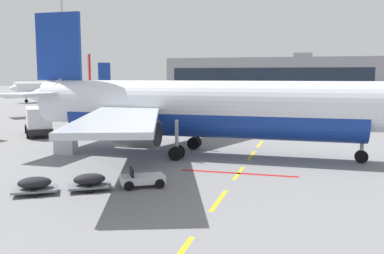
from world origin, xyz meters
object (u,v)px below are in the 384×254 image
Objects in this scene: apron_light_mast_near at (62,13)px; airliner_foreground at (202,108)px; airliner_mid_left at (66,88)px; baggage_train at (90,181)px; airliner_far_right at (94,95)px; uld_cargo_container at (66,144)px; fuel_service_truck at (38,121)px.

airliner_foreground is at bearing -46.59° from apron_light_mast_near.
apron_light_mast_near is (13.53, -22.40, 15.26)m from airliner_mid_left.
airliner_far_right is at bearing 117.86° from baggage_train.
airliner_far_right is 46.95m from baggage_train.
uld_cargo_container is (40.22, -65.21, -2.42)m from airliner_mid_left.
fuel_service_truck is 0.86× the size of baggage_train.
baggage_train is 4.22× the size of uld_cargo_container.
apron_light_mast_near is at bearing 138.00° from airliner_far_right.
airliner_far_right reaches higher than airliner_mid_left.
airliner_far_right is at bearing 114.22° from uld_cargo_container.
airliner_far_right is 3.99× the size of fuel_service_truck.
airliner_foreground is 12.03m from uld_cargo_container.
uld_cargo_container is at bearing -58.06° from apron_light_mast_near.
baggage_train is at bearing -52.02° from uld_cargo_container.
uld_cargo_container is (-11.31, -2.63, -3.15)m from airliner_foreground.
airliner_foreground is at bearing -50.53° from airliner_mid_left.
airliner_far_right is 3.43× the size of baggage_train.
fuel_service_truck is at bearing 131.52° from baggage_train.
fuel_service_truck is (31.25, -56.24, -1.58)m from airliner_mid_left.
airliner_mid_left reaches higher than uld_cargo_container.
airliner_mid_left is at bearing 121.13° from apron_light_mast_near.
uld_cargo_container is (8.98, -8.97, -0.85)m from fuel_service_truck.
fuel_service_truck is at bearing -76.99° from airliner_far_right.
airliner_mid_left is 89.12m from baggage_train.
airliner_mid_left is 64.35m from fuel_service_truck.
airliner_far_right is (26.03, -33.65, 0.17)m from airliner_mid_left.
airliner_far_right reaches higher than fuel_service_truck.
fuel_service_truck is 41.74m from apron_light_mast_near.
fuel_service_truck is 12.72m from uld_cargo_container.
uld_cargo_container is 0.06× the size of apron_light_mast_near.
airliner_foreground is at bearing 13.11° from uld_cargo_container.
apron_light_mast_near is (-17.72, 33.84, 16.84)m from fuel_service_truck.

